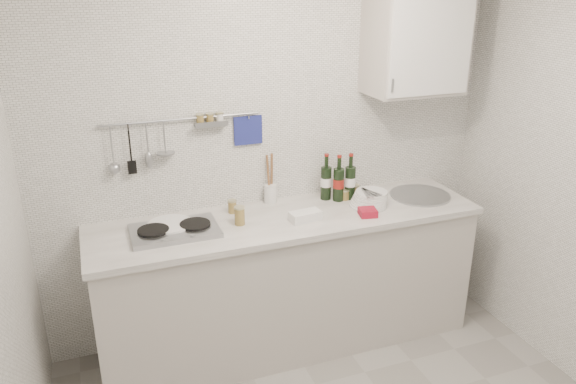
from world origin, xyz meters
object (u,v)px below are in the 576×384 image
object	(u,v)px
plate_stack_hob	(170,227)
utensil_crock	(270,191)
wall_cabinet	(416,37)
plate_stack_sink	(370,199)
wine_bottles	(338,177)

from	to	relation	value
plate_stack_hob	utensil_crock	size ratio (longest dim) A/B	0.84
wall_cabinet	plate_stack_hob	bearing A→B (deg)	-177.63
plate_stack_hob	utensil_crock	bearing A→B (deg)	15.83
wall_cabinet	plate_stack_sink	world-z (taller)	wall_cabinet
plate_stack_hob	plate_stack_sink	distance (m)	1.28
wall_cabinet	plate_stack_sink	bearing A→B (deg)	-157.76
plate_stack_hob	wine_bottles	xyz separation A→B (m)	(1.13, 0.09, 0.13)
wine_bottles	utensil_crock	world-z (taller)	utensil_crock
utensil_crock	plate_stack_sink	bearing A→B (deg)	-24.72
plate_stack_hob	plate_stack_sink	xyz separation A→B (m)	(1.28, -0.07, 0.02)
wall_cabinet	wine_bottles	bearing A→B (deg)	177.05
wine_bottles	utensil_crock	size ratio (longest dim) A/B	0.91
wall_cabinet	plate_stack_hob	size ratio (longest dim) A/B	2.46
plate_stack_hob	wine_bottles	world-z (taller)	wine_bottles
plate_stack_sink	wine_bottles	distance (m)	0.25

